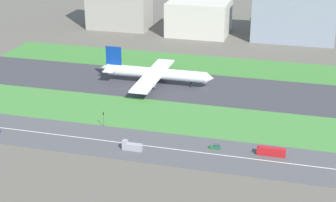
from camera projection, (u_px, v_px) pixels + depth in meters
ground_plane at (204, 88)px, 277.30m from camera, size 800.00×800.00×0.00m
runway at (204, 88)px, 277.28m from camera, size 280.00×46.00×0.10m
grass_median_north at (217, 65)px, 313.91m from camera, size 280.00×36.00×0.10m
grass_median_south at (188, 118)px, 240.64m from camera, size 280.00×36.00×0.10m
highway at (171, 149)px, 212.05m from camera, size 280.00×28.00×0.10m
highway_centerline at (171, 149)px, 212.03m from camera, size 266.00×0.50×0.01m
airliner at (154, 73)px, 281.72m from camera, size 65.00×56.00×19.70m
truck_1 at (132, 146)px, 210.61m from camera, size 8.40×2.50×4.00m
bus_0 at (271, 152)px, 206.12m from camera, size 11.60×2.50×3.50m
car_3 at (216, 147)px, 211.87m from camera, size 4.40×1.80×2.00m
traffic_light at (104, 118)px, 230.31m from camera, size 0.36×0.50×7.20m
hangar_building at (199, 17)px, 380.71m from camera, size 44.35×38.88×24.92m
office_tower at (295, 10)px, 360.69m from camera, size 57.51×32.18×44.06m
fuel_tank_west at (274, 14)px, 410.09m from camera, size 17.16×17.16×16.39m
fuel_tank_centre at (306, 16)px, 404.29m from camera, size 18.96×18.96×15.35m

